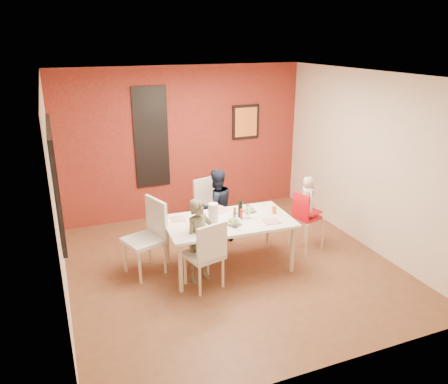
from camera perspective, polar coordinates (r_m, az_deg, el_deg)
name	(u,v)px	position (r m, az deg, el deg)	size (l,w,h in m)	color
ground	(232,266)	(6.45, 1.00, -9.67)	(4.50, 4.50, 0.00)	brown
ceiling	(233,75)	(5.64, 1.17, 15.00)	(4.50, 4.50, 0.02)	white
wall_back	(184,143)	(7.95, -5.25, 6.44)	(4.50, 0.02, 2.70)	beige
wall_front	(329,249)	(4.08, 13.52, -7.25)	(4.50, 0.02, 2.70)	beige
wall_left	(56,200)	(5.48, -21.15, -0.96)	(0.02, 4.50, 2.70)	beige
wall_right	(367,161)	(7.05, 18.22, 3.82)	(0.02, 4.50, 2.70)	beige
brick_accent_wall	(184,143)	(7.93, -5.21, 6.41)	(4.50, 0.02, 2.70)	maroon
picture_window_frame	(55,178)	(5.61, -21.15, 1.66)	(0.05, 1.70, 1.30)	black
picture_window_pane	(57,178)	(5.61, -21.00, 1.68)	(0.02, 1.55, 1.15)	black
glassblock_strip	(151,138)	(7.74, -9.49, 7.03)	(0.55, 0.03, 1.70)	silver
glassblock_surround	(151,138)	(7.74, -9.48, 7.02)	(0.60, 0.03, 1.76)	black
art_print_frame	(246,122)	(8.27, 2.86, 9.13)	(0.54, 0.03, 0.64)	black
art_print_canvas	(246,122)	(8.25, 2.90, 9.11)	(0.44, 0.01, 0.54)	orange
dining_table	(229,224)	(6.14, 0.62, -4.26)	(1.81, 1.06, 0.74)	white
chair_near	(207,252)	(5.69, -2.21, -7.83)	(0.54, 0.54, 0.96)	silver
chair_far	(210,205)	(7.17, -1.88, -1.68)	(0.55, 0.55, 0.98)	beige
chair_left	(149,233)	(6.16, -9.73, -5.25)	(0.62, 0.62, 1.06)	silver
high_chair	(305,215)	(6.83, 10.57, -3.01)	(0.48, 0.48, 0.94)	red
child_near	(200,241)	(5.86, -3.21, -6.40)	(0.43, 0.28, 1.17)	brown
child_far	(216,206)	(6.94, -1.03, -1.86)	(0.59, 0.46, 1.22)	black
toddler	(307,196)	(6.74, 10.84, -0.56)	(0.31, 0.20, 0.63)	silver
plate_near_left	(205,234)	(5.69, -2.51, -5.50)	(0.20, 0.20, 0.01)	white
plate_far_mid	(219,209)	(6.46, -0.61, -2.29)	(0.25, 0.25, 0.01)	white
plate_near_right	(272,221)	(6.10, 6.23, -3.82)	(0.22, 0.22, 0.01)	white
plate_far_left	(178,219)	(6.17, -6.03, -3.52)	(0.20, 0.20, 0.01)	silver
salad_bowl_a	(234,222)	(5.98, 1.26, -3.94)	(0.22, 0.22, 0.05)	white
salad_bowl_b	(249,210)	(6.41, 3.28, -2.34)	(0.20, 0.20, 0.05)	white
wine_bottle	(240,209)	(6.17, 2.14, -2.21)	(0.07, 0.07, 0.25)	black
wine_glass_a	(235,220)	(5.86, 1.45, -3.71)	(0.07, 0.07, 0.20)	silver
wine_glass_b	(247,212)	(6.15, 3.08, -2.58)	(0.07, 0.07, 0.19)	silver
paper_towel_roll	(213,214)	(5.93, -1.42, -2.89)	(0.13, 0.13, 0.30)	white
condiment_red	(241,214)	(6.10, 2.26, -2.95)	(0.04, 0.04, 0.16)	red
condiment_green	(241,213)	(6.18, 2.28, -2.74)	(0.03, 0.03, 0.14)	#2A7025
condiment_brown	(235,213)	(6.17, 1.40, -2.70)	(0.04, 0.04, 0.15)	brown
sippy_cup	(274,210)	(6.35, 6.57, -2.35)	(0.06, 0.06, 0.11)	orange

